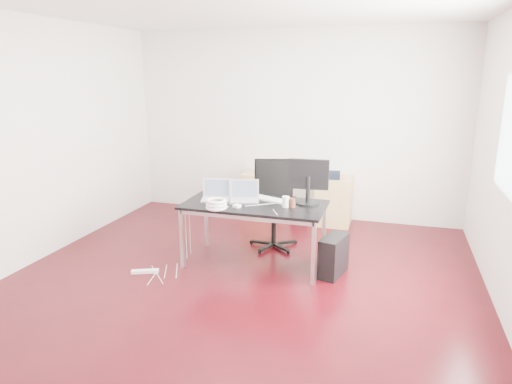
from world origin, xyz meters
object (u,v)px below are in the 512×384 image
(filing_cabinet_left, at_px, (261,195))
(filing_cabinet_right, at_px, (334,201))
(pc_tower, at_px, (334,256))
(desk, at_px, (254,208))
(office_chair, at_px, (274,199))

(filing_cabinet_left, height_order, filing_cabinet_right, same)
(filing_cabinet_right, xyz_separation_m, pc_tower, (0.24, -1.77, -0.13))
(desk, xyz_separation_m, office_chair, (0.06, 0.66, -0.07))
(office_chair, xyz_separation_m, filing_cabinet_right, (0.63, 1.08, -0.26))
(desk, distance_m, filing_cabinet_right, 1.90)
(office_chair, relative_size, filing_cabinet_left, 1.54)
(desk, distance_m, filing_cabinet_left, 1.82)
(desk, bearing_deg, filing_cabinet_left, 103.98)
(desk, relative_size, filing_cabinet_left, 2.29)
(desk, height_order, filing_cabinet_right, desk)
(desk, distance_m, pc_tower, 1.03)
(filing_cabinet_right, relative_size, pc_tower, 1.56)
(filing_cabinet_left, distance_m, filing_cabinet_right, 1.12)
(office_chair, distance_m, filing_cabinet_left, 1.21)
(office_chair, xyz_separation_m, pc_tower, (0.87, -0.69, -0.39))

